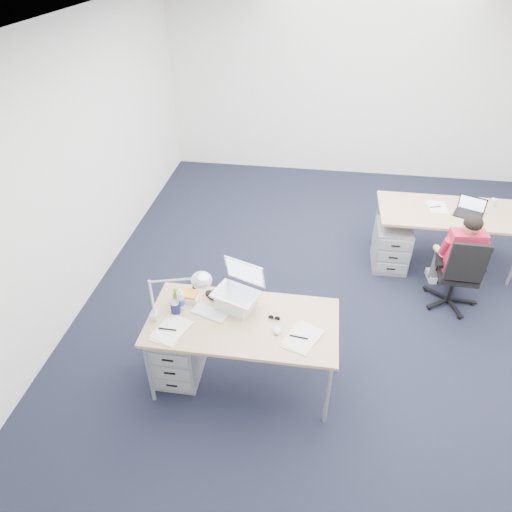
# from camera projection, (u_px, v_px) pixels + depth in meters

# --- Properties ---
(floor) EXTENTS (7.00, 7.00, 0.00)m
(floor) POSITION_uv_depth(u_px,v_px,m) (356.00, 308.00, 5.02)
(floor) COLOR black
(floor) RESTS_ON ground
(room) EXTENTS (6.02, 7.02, 2.80)m
(room) POSITION_uv_depth(u_px,v_px,m) (381.00, 164.00, 4.02)
(room) COLOR white
(room) RESTS_ON ground
(desk_near) EXTENTS (1.60, 0.80, 0.73)m
(desk_near) POSITION_uv_depth(u_px,v_px,m) (243.00, 325.00, 3.85)
(desk_near) COLOR tan
(desk_near) RESTS_ON ground
(desk_far) EXTENTS (1.60, 0.80, 0.73)m
(desk_far) POSITION_uv_depth(u_px,v_px,m) (449.00, 215.00, 5.33)
(desk_far) COLOR tan
(desk_far) RESTS_ON ground
(office_chair) EXTENTS (0.59, 0.59, 0.91)m
(office_chair) POSITION_uv_depth(u_px,v_px,m) (454.00, 286.00, 4.94)
(office_chair) COLOR black
(office_chair) RESTS_ON ground
(seated_person) EXTENTS (0.37, 0.63, 1.11)m
(seated_person) POSITION_uv_depth(u_px,v_px,m) (457.00, 255.00, 4.89)
(seated_person) COLOR #BA1A39
(seated_person) RESTS_ON ground
(drawer_pedestal_near) EXTENTS (0.40, 0.50, 0.55)m
(drawer_pedestal_near) POSITION_uv_depth(u_px,v_px,m) (178.00, 351.00, 4.15)
(drawer_pedestal_near) COLOR #9A9C9F
(drawer_pedestal_near) RESTS_ON ground
(drawer_pedestal_far) EXTENTS (0.40, 0.50, 0.55)m
(drawer_pedestal_far) POSITION_uv_depth(u_px,v_px,m) (391.00, 246.00, 5.53)
(drawer_pedestal_far) COLOR #9A9C9F
(drawer_pedestal_far) RESTS_ON ground
(silver_laptop) EXTENTS (0.46, 0.41, 0.40)m
(silver_laptop) POSITION_uv_depth(u_px,v_px,m) (236.00, 289.00, 3.85)
(silver_laptop) COLOR silver
(silver_laptop) RESTS_ON desk_near
(wireless_keyboard) EXTENTS (0.34, 0.22, 0.02)m
(wireless_keyboard) POSITION_uv_depth(u_px,v_px,m) (210.00, 313.00, 3.90)
(wireless_keyboard) COLOR white
(wireless_keyboard) RESTS_ON desk_near
(computer_mouse) EXTENTS (0.07, 0.11, 0.04)m
(computer_mouse) POSITION_uv_depth(u_px,v_px,m) (277.00, 330.00, 3.71)
(computer_mouse) COLOR white
(computer_mouse) RESTS_ON desk_near
(headphones) EXTENTS (0.21, 0.17, 0.03)m
(headphones) POSITION_uv_depth(u_px,v_px,m) (216.00, 295.00, 4.07)
(headphones) COLOR black
(headphones) RESTS_ON desk_near
(can_koozie) EXTENTS (0.09, 0.09, 0.13)m
(can_koozie) POSITION_uv_depth(u_px,v_px,m) (175.00, 308.00, 3.87)
(can_koozie) COLOR #161644
(can_koozie) RESTS_ON desk_near
(water_bottle) EXTENTS (0.07, 0.07, 0.21)m
(water_bottle) POSITION_uv_depth(u_px,v_px,m) (181.00, 299.00, 3.89)
(water_bottle) COLOR silver
(water_bottle) RESTS_ON desk_near
(bear_figurine) EXTENTS (0.09, 0.08, 0.14)m
(bear_figurine) POSITION_uv_depth(u_px,v_px,m) (177.00, 295.00, 3.99)
(bear_figurine) COLOR #39751F
(bear_figurine) RESTS_ON desk_near
(book_stack) EXTENTS (0.18, 0.13, 0.08)m
(book_stack) POSITION_uv_depth(u_px,v_px,m) (189.00, 296.00, 4.02)
(book_stack) COLOR silver
(book_stack) RESTS_ON desk_near
(cordless_phone) EXTENTS (0.05, 0.03, 0.16)m
(cordless_phone) POSITION_uv_depth(u_px,v_px,m) (195.00, 287.00, 4.06)
(cordless_phone) COLOR black
(cordless_phone) RESTS_ON desk_near
(papers_left) EXTENTS (0.31, 0.37, 0.01)m
(papers_left) POSITION_uv_depth(u_px,v_px,m) (170.00, 330.00, 3.73)
(papers_left) COLOR #EFD78A
(papers_left) RESTS_ON desk_near
(papers_right) EXTENTS (0.34, 0.39, 0.01)m
(papers_right) POSITION_uv_depth(u_px,v_px,m) (301.00, 338.00, 3.66)
(papers_right) COLOR #EFD78A
(papers_right) RESTS_ON desk_near
(sunglasses) EXTENTS (0.11, 0.06, 0.02)m
(sunglasses) POSITION_uv_depth(u_px,v_px,m) (274.00, 318.00, 3.84)
(sunglasses) COLOR black
(sunglasses) RESTS_ON desk_near
(desk_lamp) EXTENTS (0.51, 0.28, 0.55)m
(desk_lamp) POSITION_uv_depth(u_px,v_px,m) (171.00, 295.00, 3.67)
(desk_lamp) COLOR silver
(desk_lamp) RESTS_ON desk_near
(dark_laptop) EXTENTS (0.39, 0.39, 0.22)m
(dark_laptop) POSITION_uv_depth(u_px,v_px,m) (470.00, 207.00, 5.16)
(dark_laptop) COLOR black
(dark_laptop) RESTS_ON desk_far
(far_cup) EXTENTS (0.08, 0.08, 0.09)m
(far_cup) POSITION_uv_depth(u_px,v_px,m) (493.00, 202.00, 5.38)
(far_cup) COLOR white
(far_cup) RESTS_ON desk_far
(far_papers) EXTENTS (0.22, 0.30, 0.01)m
(far_papers) POSITION_uv_depth(u_px,v_px,m) (437.00, 208.00, 5.36)
(far_papers) COLOR white
(far_papers) RESTS_ON desk_far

